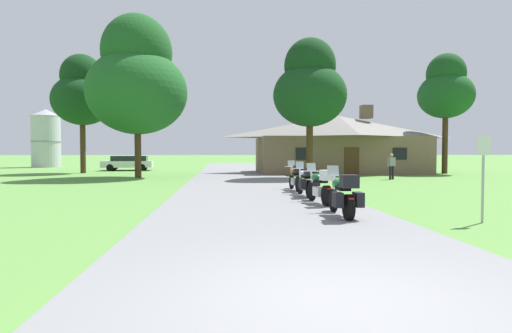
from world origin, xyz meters
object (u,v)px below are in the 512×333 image
at_px(bystander_gray_shirt_near_lodge, 392,165).
at_px(tree_left_near, 137,80).
at_px(motorcycle_white_third_in_row, 306,182).
at_px(metal_silo_distant, 46,138).
at_px(tree_left_far, 82,93).
at_px(parked_white_suv_far_left, 128,162).
at_px(parked_black_sedan_far_left, 127,164).
at_px(motorcycle_green_nearest_to_camera, 343,196).
at_px(motorcycle_orange_farthest_in_row, 296,178).
at_px(metal_signpost_roadside, 483,168).
at_px(motorcycle_green_second_in_row, 320,186).
at_px(tree_right_of_lodge, 446,89).
at_px(tree_by_lodge_front, 310,87).

distance_m(bystander_gray_shirt_near_lodge, tree_left_near, 17.75).
xyz_separation_m(motorcycle_white_third_in_row, metal_silo_distant, (-23.77, 34.19, 2.78)).
distance_m(bystander_gray_shirt_near_lodge, tree_left_far, 25.02).
distance_m(parked_white_suv_far_left, parked_black_sedan_far_left, 1.24).
height_order(motorcycle_green_nearest_to_camera, motorcycle_white_third_in_row, same).
relative_size(motorcycle_white_third_in_row, motorcycle_orange_farthest_in_row, 1.00).
distance_m(motorcycle_white_third_in_row, metal_signpost_roadside, 6.64).
bearing_deg(motorcycle_orange_farthest_in_row, metal_signpost_roadside, -70.93).
bearing_deg(motorcycle_white_third_in_row, motorcycle_green_nearest_to_camera, -94.02).
distance_m(motorcycle_green_second_in_row, tree_left_near, 18.72).
xyz_separation_m(tree_left_near, parked_white_suv_far_left, (-3.14, 10.92, -5.85)).
relative_size(bystander_gray_shirt_near_lodge, parked_black_sedan_far_left, 0.38).
bearing_deg(tree_right_of_lodge, motorcycle_white_third_in_row, -132.07).
relative_size(motorcycle_orange_farthest_in_row, tree_by_lodge_front, 0.23).
height_order(tree_left_near, metal_silo_distant, tree_left_near).
bearing_deg(tree_left_far, tree_by_lodge_front, -26.51).
relative_size(motorcycle_green_second_in_row, tree_left_near, 0.19).
bearing_deg(motorcycle_orange_farthest_in_row, tree_by_lodge_front, 71.98).
bearing_deg(motorcycle_green_nearest_to_camera, tree_left_far, 121.57).
bearing_deg(motorcycle_orange_farthest_in_row, parked_black_sedan_far_left, 116.70).
relative_size(motorcycle_green_nearest_to_camera, metal_signpost_roadside, 0.97).
height_order(motorcycle_green_second_in_row, tree_right_of_lodge, tree_right_of_lodge).
distance_m(motorcycle_green_nearest_to_camera, motorcycle_white_third_in_row, 4.99).
relative_size(tree_left_far, metal_silo_distant, 1.45).
height_order(motorcycle_green_nearest_to_camera, tree_left_near, tree_left_near).
xyz_separation_m(tree_left_far, parked_white_suv_far_left, (2.67, 4.38, -5.84)).
distance_m(metal_signpost_roadside, metal_silo_distant, 48.25).
bearing_deg(motorcycle_white_third_in_row, tree_by_lodge_front, 74.06).
bearing_deg(parked_black_sedan_far_left, parked_white_suv_far_left, -169.94).
bearing_deg(tree_left_near, tree_right_of_lodge, 8.36).
distance_m(bystander_gray_shirt_near_lodge, tree_by_lodge_front, 7.25).
relative_size(tree_left_far, parked_white_suv_far_left, 2.08).
bearing_deg(metal_silo_distant, parked_black_sedan_far_left, -38.46).
height_order(metal_signpost_roadside, tree_by_lodge_front, tree_by_lodge_front).
xyz_separation_m(motorcycle_white_third_in_row, tree_left_far, (-14.74, 19.61, 6.01)).
bearing_deg(tree_left_near, motorcycle_green_nearest_to_camera, -63.90).
relative_size(motorcycle_white_third_in_row, metal_signpost_roadside, 0.97).
bearing_deg(parked_black_sedan_far_left, tree_by_lodge_front, -140.02).
bearing_deg(tree_left_near, parked_white_suv_far_left, 106.04).
xyz_separation_m(metal_signpost_roadside, tree_left_near, (-12.08, 18.87, 5.27)).
bearing_deg(metal_signpost_roadside, parked_white_suv_far_left, 117.06).
bearing_deg(motorcycle_green_second_in_row, motorcycle_white_third_in_row, 83.78).
bearing_deg(metal_silo_distant, tree_left_far, -58.23).
distance_m(metal_signpost_roadside, parked_black_sedan_far_left, 34.68).
bearing_deg(metal_signpost_roadside, motorcycle_green_nearest_to_camera, 165.91).
bearing_deg(motorcycle_green_nearest_to_camera, motorcycle_green_second_in_row, 89.16).
distance_m(metal_signpost_roadside, tree_left_far, 31.52).
xyz_separation_m(motorcycle_green_nearest_to_camera, parked_black_sedan_far_left, (-12.34, 30.16, 0.03)).
xyz_separation_m(motorcycle_green_nearest_to_camera, motorcycle_white_third_in_row, (0.08, 4.99, 0.00)).
distance_m(tree_left_far, tree_left_near, 8.75).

